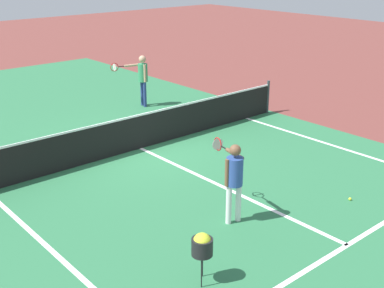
% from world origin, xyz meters
% --- Properties ---
extents(ground_plane, '(60.00, 60.00, 0.00)m').
position_xyz_m(ground_plane, '(0.00, 0.00, 0.00)').
color(ground_plane, brown).
extents(court_surface_inbounds, '(10.62, 24.40, 0.00)m').
position_xyz_m(court_surface_inbounds, '(0.00, 0.00, 0.00)').
color(court_surface_inbounds, '#2D7247').
rests_on(court_surface_inbounds, ground_plane).
extents(line_service_near, '(8.22, 0.10, 0.01)m').
position_xyz_m(line_service_near, '(0.00, -6.40, 0.00)').
color(line_service_near, white).
rests_on(line_service_near, ground_plane).
extents(line_center_service, '(0.10, 6.40, 0.01)m').
position_xyz_m(line_center_service, '(0.00, -3.20, 0.00)').
color(line_center_service, white).
rests_on(line_center_service, ground_plane).
extents(net, '(10.27, 0.09, 1.07)m').
position_xyz_m(net, '(0.00, 0.00, 0.49)').
color(net, '#33383D').
rests_on(net, ground_plane).
extents(player_near, '(0.68, 1.14, 1.61)m').
position_xyz_m(player_near, '(-0.94, -4.42, 1.00)').
color(player_near, white).
rests_on(player_near, ground_plane).
extents(player_far, '(1.18, 0.68, 1.74)m').
position_xyz_m(player_far, '(2.43, 3.29, 1.09)').
color(player_far, navy).
rests_on(player_far, ground_plane).
extents(ball_hopper, '(0.34, 0.34, 0.87)m').
position_xyz_m(ball_hopper, '(-2.70, -5.50, 0.68)').
color(ball_hopper, black).
rests_on(ball_hopper, ground_plane).
extents(tennis_ball_mid_court, '(0.07, 0.07, 0.07)m').
position_xyz_m(tennis_ball_mid_court, '(1.58, -5.42, 0.03)').
color(tennis_ball_mid_court, '#CCE033').
rests_on(tennis_ball_mid_court, ground_plane).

